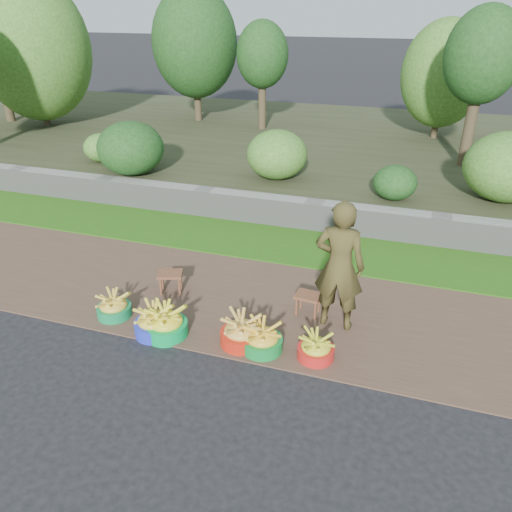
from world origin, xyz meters
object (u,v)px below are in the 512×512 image
(basin_b, at_px, (154,322))
(basin_e, at_px, (262,339))
(stool_left, at_px, (170,277))
(vendor_woman, at_px, (339,266))
(stool_right, at_px, (308,298))
(basin_a, at_px, (114,307))
(basin_d, at_px, (242,332))
(basin_f, at_px, (316,348))
(basin_c, at_px, (166,323))

(basin_b, xyz_separation_m, basin_e, (1.42, 0.09, -0.01))
(stool_left, distance_m, vendor_woman, 2.52)
(stool_left, xyz_separation_m, stool_right, (2.04, 0.05, -0.01))
(basin_a, bearing_deg, basin_b, -14.07)
(basin_d, bearing_deg, basin_f, 0.61)
(basin_b, xyz_separation_m, basin_d, (1.14, 0.13, 0.00))
(basin_a, distance_m, basin_c, 0.89)
(basin_c, xyz_separation_m, basin_d, (0.98, 0.12, -0.00))
(stool_left, bearing_deg, basin_d, -31.40)
(basin_c, xyz_separation_m, stool_right, (1.61, 1.03, 0.08))
(basin_d, distance_m, vendor_woman, 1.47)
(basin_d, bearing_deg, stool_left, 148.60)
(basin_a, height_order, basin_c, basin_c)
(basin_e, bearing_deg, basin_d, 171.75)
(basin_a, xyz_separation_m, basin_b, (0.71, -0.18, 0.02))
(basin_d, xyz_separation_m, basin_e, (0.28, -0.04, -0.01))
(basin_a, bearing_deg, basin_c, -10.75)
(basin_a, distance_m, basin_f, 2.79)
(basin_b, xyz_separation_m, basin_c, (0.16, 0.01, 0.01))
(basin_a, relative_size, stool_right, 1.28)
(basin_f, bearing_deg, basin_c, -176.08)
(basin_f, relative_size, stool_right, 1.23)
(basin_b, height_order, basin_f, basin_b)
(vendor_woman, bearing_deg, stool_right, -17.08)
(basin_b, relative_size, basin_f, 1.17)
(basin_e, bearing_deg, stool_right, 69.60)
(basin_b, distance_m, stool_right, 2.06)
(basin_c, bearing_deg, basin_d, 7.07)
(basin_f, xyz_separation_m, vendor_woman, (0.10, 0.76, 0.74))
(basin_b, relative_size, vendor_woman, 0.30)
(basin_a, bearing_deg, basin_d, -1.38)
(basin_c, relative_size, basin_f, 1.22)
(basin_b, bearing_deg, basin_e, 3.73)
(basin_f, bearing_deg, stool_left, 160.11)
(basin_a, xyz_separation_m, basin_e, (2.13, -0.09, 0.01))
(basin_e, height_order, basin_f, basin_e)
(basin_f, bearing_deg, basin_a, 179.29)
(basin_c, xyz_separation_m, stool_left, (-0.43, 0.98, 0.08))
(basin_c, bearing_deg, basin_f, 3.92)
(basin_b, distance_m, vendor_woman, 2.46)
(basin_c, distance_m, vendor_woman, 2.31)
(basin_c, bearing_deg, stool_left, 113.63)
(basin_f, xyz_separation_m, stool_right, (-0.30, 0.90, 0.11))
(basin_b, height_order, vendor_woman, vendor_woman)
(basin_b, bearing_deg, stool_right, 30.40)
(basin_c, relative_size, stool_right, 1.50)
(basin_b, relative_size, basin_e, 1.03)
(basin_e, xyz_separation_m, stool_left, (-1.69, 0.90, 0.10))
(stool_right, xyz_separation_m, vendor_woman, (0.40, -0.14, 0.63))
(basin_f, bearing_deg, vendor_woman, 82.71)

